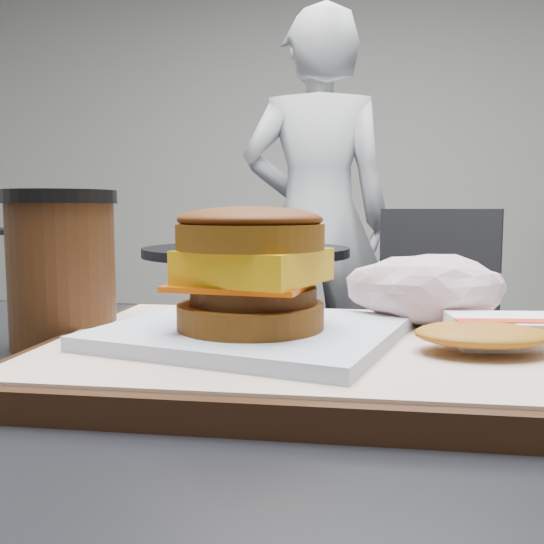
{
  "coord_description": "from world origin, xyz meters",
  "views": [
    {
      "loc": [
        0.04,
        -0.36,
        0.88
      ],
      "look_at": [
        -0.03,
        0.07,
        0.83
      ],
      "focal_mm": 40.0,
      "sensor_mm": 36.0,
      "label": 1
    }
  ],
  "objects_px": {
    "neighbor_chair": "(400,318)",
    "coffee_cup": "(62,266)",
    "neighbor_table": "(246,305)",
    "breakfast_sandwich": "(252,284)",
    "patron": "(317,222)",
    "serving_tray": "(318,353)",
    "hash_brown": "(504,332)",
    "crumpled_wrapper": "(426,288)"
  },
  "relations": [
    {
      "from": "hash_brown",
      "to": "coffee_cup",
      "type": "distance_m",
      "value": 0.34
    },
    {
      "from": "crumpled_wrapper",
      "to": "breakfast_sandwich",
      "type": "bearing_deg",
      "value": -144.71
    },
    {
      "from": "crumpled_wrapper",
      "to": "patron",
      "type": "xyz_separation_m",
      "value": [
        -0.23,
        1.97,
        0.01
      ]
    },
    {
      "from": "coffee_cup",
      "to": "serving_tray",
      "type": "bearing_deg",
      "value": -9.72
    },
    {
      "from": "breakfast_sandwich",
      "to": "coffee_cup",
      "type": "distance_m",
      "value": 0.17
    },
    {
      "from": "serving_tray",
      "to": "coffee_cup",
      "type": "relative_size",
      "value": 3.03
    },
    {
      "from": "crumpled_wrapper",
      "to": "coffee_cup",
      "type": "bearing_deg",
      "value": -172.2
    },
    {
      "from": "crumpled_wrapper",
      "to": "neighbor_chair",
      "type": "bearing_deg",
      "value": 87.11
    },
    {
      "from": "breakfast_sandwich",
      "to": "serving_tray",
      "type": "bearing_deg",
      "value": 16.63
    },
    {
      "from": "hash_brown",
      "to": "crumpled_wrapper",
      "type": "bearing_deg",
      "value": 116.26
    },
    {
      "from": "hash_brown",
      "to": "coffee_cup",
      "type": "bearing_deg",
      "value": 172.28
    },
    {
      "from": "breakfast_sandwich",
      "to": "neighbor_chair",
      "type": "distance_m",
      "value": 1.72
    },
    {
      "from": "serving_tray",
      "to": "patron",
      "type": "relative_size",
      "value": 0.23
    },
    {
      "from": "neighbor_chair",
      "to": "patron",
      "type": "bearing_deg",
      "value": 129.53
    },
    {
      "from": "hash_brown",
      "to": "patron",
      "type": "relative_size",
      "value": 0.08
    },
    {
      "from": "coffee_cup",
      "to": "patron",
      "type": "distance_m",
      "value": 2.01
    },
    {
      "from": "serving_tray",
      "to": "neighbor_chair",
      "type": "relative_size",
      "value": 0.43
    },
    {
      "from": "hash_brown",
      "to": "neighbor_chair",
      "type": "xyz_separation_m",
      "value": [
        0.04,
        1.67,
        -0.29
      ]
    },
    {
      "from": "serving_tray",
      "to": "crumpled_wrapper",
      "type": "relative_size",
      "value": 3.06
    },
    {
      "from": "neighbor_table",
      "to": "neighbor_chair",
      "type": "bearing_deg",
      "value": 7.22
    },
    {
      "from": "serving_tray",
      "to": "breakfast_sandwich",
      "type": "distance_m",
      "value": 0.07
    },
    {
      "from": "neighbor_table",
      "to": "neighbor_chair",
      "type": "distance_m",
      "value": 0.53
    },
    {
      "from": "neighbor_table",
      "to": "patron",
      "type": "relative_size",
      "value": 0.45
    },
    {
      "from": "crumpled_wrapper",
      "to": "neighbor_table",
      "type": "bearing_deg",
      "value": 106.12
    },
    {
      "from": "serving_tray",
      "to": "neighbor_table",
      "type": "height_order",
      "value": "serving_tray"
    },
    {
      "from": "breakfast_sandwich",
      "to": "neighbor_chair",
      "type": "xyz_separation_m",
      "value": [
        0.21,
        1.68,
        -0.32
      ]
    },
    {
      "from": "coffee_cup",
      "to": "neighbor_chair",
      "type": "height_order",
      "value": "coffee_cup"
    },
    {
      "from": "neighbor_table",
      "to": "patron",
      "type": "distance_m",
      "value": 0.56
    },
    {
      "from": "hash_brown",
      "to": "neighbor_chair",
      "type": "height_order",
      "value": "neighbor_chair"
    },
    {
      "from": "neighbor_table",
      "to": "hash_brown",
      "type": "bearing_deg",
      "value": -73.32
    },
    {
      "from": "crumpled_wrapper",
      "to": "neighbor_table",
      "type": "height_order",
      "value": "crumpled_wrapper"
    },
    {
      "from": "neighbor_table",
      "to": "coffee_cup",
      "type": "bearing_deg",
      "value": -84.47
    },
    {
      "from": "hash_brown",
      "to": "crumpled_wrapper",
      "type": "height_order",
      "value": "crumpled_wrapper"
    },
    {
      "from": "breakfast_sandwich",
      "to": "patron",
      "type": "relative_size",
      "value": 0.14
    },
    {
      "from": "neighbor_chair",
      "to": "coffee_cup",
      "type": "bearing_deg",
      "value": -102.77
    },
    {
      "from": "breakfast_sandwich",
      "to": "neighbor_chair",
      "type": "relative_size",
      "value": 0.26
    },
    {
      "from": "breakfast_sandwich",
      "to": "neighbor_chair",
      "type": "bearing_deg",
      "value": 83.02
    },
    {
      "from": "serving_tray",
      "to": "neighbor_table",
      "type": "bearing_deg",
      "value": 102.68
    },
    {
      "from": "hash_brown",
      "to": "neighbor_table",
      "type": "relative_size",
      "value": 0.17
    },
    {
      "from": "patron",
      "to": "coffee_cup",
      "type": "bearing_deg",
      "value": 83.83
    },
    {
      "from": "serving_tray",
      "to": "crumpled_wrapper",
      "type": "xyz_separation_m",
      "value": [
        0.08,
        0.08,
        0.04
      ]
    },
    {
      "from": "coffee_cup",
      "to": "hash_brown",
      "type": "bearing_deg",
      "value": -7.72
    }
  ]
}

